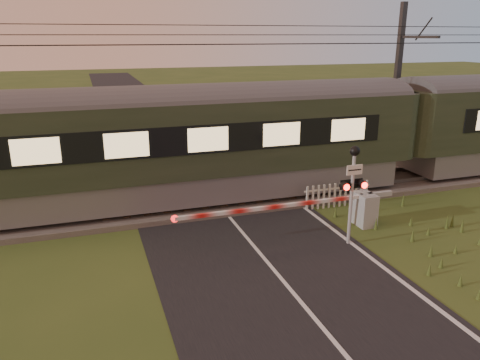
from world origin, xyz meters
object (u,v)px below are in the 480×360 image
object	(u,v)px
crossing_signal	(353,178)
catenary_mast	(398,84)
train	(398,128)
picket_fence	(337,195)
boom_gate	(354,208)

from	to	relation	value
crossing_signal	catenary_mast	size ratio (longest dim) A/B	0.41
train	picket_fence	size ratio (longest dim) A/B	16.42
train	picket_fence	world-z (taller)	train
crossing_signal	train	bearing A→B (deg)	43.79
train	catenary_mast	world-z (taller)	catenary_mast
crossing_signal	boom_gate	bearing A→B (deg)	53.03
crossing_signal	picket_fence	bearing A→B (deg)	66.37
train	picket_fence	xyz separation A→B (m)	(-3.69, -1.89, -1.80)
boom_gate	train	bearing A→B (deg)	41.42
picket_fence	catenary_mast	world-z (taller)	catenary_mast
train	boom_gate	bearing A→B (deg)	-138.58
train	crossing_signal	bearing A→B (deg)	-136.21
crossing_signal	picket_fence	xyz separation A→B (m)	(1.24, 2.83, -1.56)
train	catenary_mast	distance (m)	3.04
boom_gate	crossing_signal	world-z (taller)	crossing_signal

